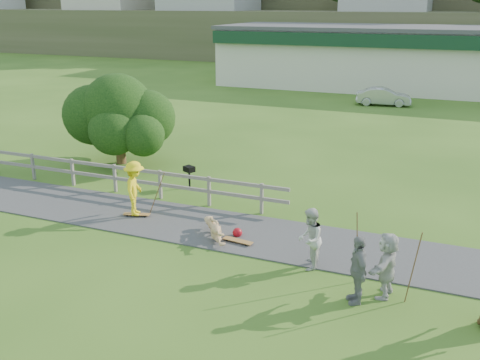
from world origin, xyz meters
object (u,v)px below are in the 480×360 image
(spectator_b, at_px, (358,270))
(spectator_d, at_px, (387,265))
(car_silver, at_px, (383,97))
(skater_fallen, at_px, (215,229))
(bbq, at_px, (189,177))
(skater_rider, at_px, (135,191))
(spectator_a, at_px, (310,239))
(tree, at_px, (119,124))

(spectator_b, distance_m, spectator_d, 0.83)
(car_silver, bearing_deg, skater_fallen, 168.19)
(spectator_d, bearing_deg, bbq, -115.71)
(skater_rider, distance_m, spectator_b, 8.37)
(spectator_a, distance_m, car_silver, 25.96)
(tree, bearing_deg, bbq, -22.84)
(bbq, bearing_deg, spectator_a, -12.85)
(spectator_a, relative_size, tree, 0.34)
(spectator_b, bearing_deg, car_silver, 161.32)
(spectator_b, bearing_deg, spectator_a, -155.29)
(skater_fallen, bearing_deg, car_silver, 49.10)
(spectator_b, distance_m, tree, 14.49)
(skater_rider, bearing_deg, spectator_b, -129.37)
(tree, xyz_separation_m, bbq, (4.46, -1.88, -1.36))
(spectator_d, bearing_deg, skater_fallen, -98.11)
(spectator_b, height_order, tree, tree)
(spectator_b, distance_m, car_silver, 27.37)
(car_silver, bearing_deg, bbq, 159.77)
(skater_fallen, height_order, spectator_a, spectator_a)
(skater_rider, relative_size, spectator_d, 1.10)
(skater_fallen, bearing_deg, spectator_d, -53.10)
(spectator_a, bearing_deg, bbq, -134.11)
(spectator_d, height_order, bbq, spectator_d)
(spectator_a, distance_m, tree, 12.52)
(skater_fallen, distance_m, bbq, 4.91)
(car_silver, relative_size, bbq, 4.26)
(skater_fallen, distance_m, tree, 9.52)
(skater_fallen, relative_size, tree, 0.33)
(bbq, bearing_deg, spectator_d, -8.56)
(spectator_a, xyz_separation_m, car_silver, (-1.62, 25.91, -0.24))
(spectator_b, bearing_deg, skater_fallen, -138.97)
(skater_rider, bearing_deg, car_silver, -32.03)
(spectator_d, relative_size, bbq, 1.90)
(tree, bearing_deg, spectator_b, -33.09)
(spectator_a, height_order, car_silver, spectator_a)
(skater_rider, relative_size, skater_fallen, 1.11)
(spectator_a, relative_size, bbq, 1.95)
(spectator_d, bearing_deg, skater_rider, -95.96)
(skater_rider, relative_size, bbq, 2.10)
(spectator_b, relative_size, tree, 0.34)
(spectator_b, relative_size, bbq, 1.96)
(spectator_a, relative_size, car_silver, 0.46)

